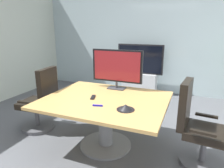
% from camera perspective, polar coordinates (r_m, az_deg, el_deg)
% --- Properties ---
extents(ground_plane, '(7.08, 7.08, 0.00)m').
position_cam_1_polar(ground_plane, '(3.23, -4.31, -16.42)').
color(ground_plane, '#515459').
extents(wall_back_glass_partition, '(6.01, 0.10, 2.93)m').
position_cam_1_polar(wall_back_glass_partition, '(5.63, 9.68, 12.86)').
color(wall_back_glass_partition, '#9EB2B7').
rests_on(wall_back_glass_partition, ground).
extents(conference_table, '(1.71, 1.40, 0.75)m').
position_cam_1_polar(conference_table, '(2.92, -1.88, -7.53)').
color(conference_table, '#B2894C').
rests_on(conference_table, ground).
extents(office_chair_left, '(0.62, 0.59, 1.09)m').
position_cam_1_polar(office_chair_left, '(3.64, -19.55, -5.48)').
color(office_chair_left, '#4C4C51').
rests_on(office_chair_left, ground).
extents(office_chair_right, '(0.62, 0.60, 1.09)m').
position_cam_1_polar(office_chair_right, '(2.82, 22.93, -12.16)').
color(office_chair_right, '#4C4C51').
rests_on(office_chair_right, ground).
extents(tv_monitor, '(0.84, 0.18, 0.64)m').
position_cam_1_polar(tv_monitor, '(3.24, 1.39, 4.83)').
color(tv_monitor, '#333338').
rests_on(tv_monitor, conference_table).
extents(wall_display_unit, '(1.20, 0.36, 1.31)m').
position_cam_1_polar(wall_display_unit, '(5.44, 7.81, 1.94)').
color(wall_display_unit, '#B7BABC').
rests_on(wall_display_unit, ground).
extents(conference_phone, '(0.22, 0.22, 0.07)m').
position_cam_1_polar(conference_phone, '(2.47, 3.86, -6.63)').
color(conference_phone, black).
rests_on(conference_phone, conference_table).
extents(remote_control, '(0.10, 0.18, 0.02)m').
position_cam_1_polar(remote_control, '(2.89, -5.41, -3.72)').
color(remote_control, black).
rests_on(remote_control, conference_table).
extents(whiteboard_marker, '(0.13, 0.05, 0.02)m').
position_cam_1_polar(whiteboard_marker, '(2.58, -4.10, -6.09)').
color(whiteboard_marker, '#1919A5').
rests_on(whiteboard_marker, conference_table).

